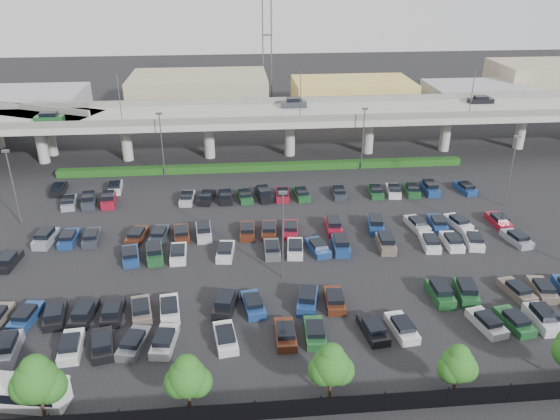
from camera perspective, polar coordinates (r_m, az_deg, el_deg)
name	(u,v)px	position (r m, az deg, el deg)	size (l,w,h in m)	color
ground	(277,243)	(67.32, -0.35, -3.43)	(280.00, 280.00, 0.00)	black
overpass	(259,117)	(94.46, -2.17, 9.67)	(150.00, 13.00, 15.80)	gray
hedge	(264,167)	(89.81, -1.70, 4.52)	(66.00, 1.60, 1.10)	#123910
fence	(307,408)	(44.28, 2.80, -19.92)	(70.00, 0.10, 2.00)	black
tree_row	(315,367)	(43.64, 3.63, -16.05)	(65.07, 3.66, 5.94)	#332316
shuttle_bus	(24,392)	(49.23, -25.19, -16.86)	(7.09, 3.54, 2.18)	silver
parked_cars	(270,251)	(64.28, -1.03, -4.31)	(62.96, 41.62, 1.67)	black
light_poles	(241,191)	(66.22, -4.08, 2.00)	(66.90, 48.38, 10.30)	#505055
distant_buildings	(308,94)	(125.21, 2.99, 12.02)	(138.00, 24.00, 9.00)	gray
comm_tower	(267,32)	(134.21, -1.37, 18.08)	(2.40, 2.40, 30.00)	#505055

